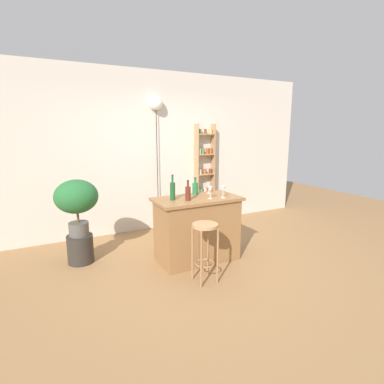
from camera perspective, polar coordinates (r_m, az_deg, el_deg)
ground at (r=4.14m, az=2.95°, el=-14.04°), size 12.00×12.00×0.00m
back_wall at (r=5.51m, az=-7.19°, el=7.49°), size 6.40×0.10×2.80m
kitchen_counter at (r=4.21m, az=0.96°, el=-6.95°), size 1.17×0.62×0.89m
bar_stool at (r=3.59m, az=2.47°, el=-9.02°), size 0.31×0.31×0.72m
spice_shelf at (r=5.84m, az=2.43°, el=3.19°), size 0.38×0.15×1.90m
plant_stool at (r=4.48m, az=-20.31°, el=-10.02°), size 0.34×0.34×0.39m
potted_plant at (r=4.28m, az=-20.96°, el=-1.32°), size 0.56×0.51×0.77m
bottle_wine_red at (r=4.29m, az=0.61°, el=0.75°), size 0.08×0.08×0.24m
bottle_olive_oil at (r=3.92m, az=-0.77°, el=-0.16°), size 0.07×0.07×0.26m
bottle_vinegar at (r=3.93m, az=-3.68°, el=0.27°), size 0.07×0.07×0.33m
wine_glass_left at (r=4.02m, az=3.48°, el=0.39°), size 0.07×0.07×0.16m
wine_glass_center at (r=4.09m, az=5.90°, el=0.54°), size 0.07×0.07×0.16m
wine_glass_right at (r=4.36m, az=3.18°, el=1.27°), size 0.07×0.07×0.16m
pendant_globe_light at (r=5.42m, az=-6.82°, el=16.04°), size 0.24×0.24×2.36m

